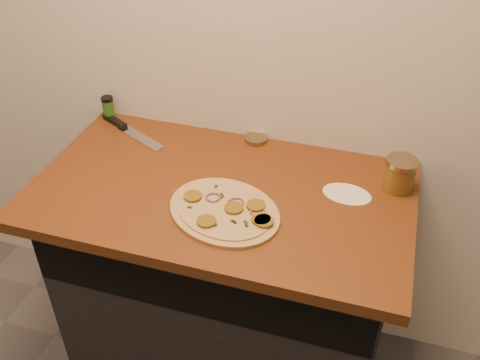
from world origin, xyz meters
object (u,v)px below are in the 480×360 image
(chefs_knife, at_px, (127,129))
(salsa_jar, at_px, (400,174))
(pizza, at_px, (225,210))
(spice_shaker, at_px, (108,108))

(chefs_knife, distance_m, salsa_jar, 0.98)
(pizza, bearing_deg, chefs_knife, 145.52)
(pizza, bearing_deg, salsa_jar, 29.83)
(chefs_knife, relative_size, salsa_jar, 2.87)
(salsa_jar, distance_m, spice_shaker, 1.09)
(chefs_knife, xyz_separation_m, spice_shaker, (-0.10, 0.06, 0.04))
(chefs_knife, xyz_separation_m, salsa_jar, (0.98, -0.07, 0.05))
(pizza, xyz_separation_m, spice_shaker, (-0.60, 0.40, 0.04))
(salsa_jar, bearing_deg, spice_shaker, 173.24)
(salsa_jar, relative_size, spice_shaker, 1.21)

